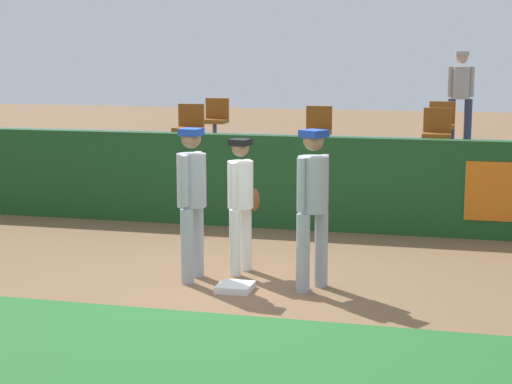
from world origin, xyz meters
name	(u,v)px	position (x,y,z in m)	size (l,w,h in m)	color
ground_plane	(232,289)	(0.00, 0.00, 0.00)	(60.00, 60.00, 0.00)	brown
grass_foreground_strip	(163,358)	(0.00, -2.33, 0.00)	(18.00, 2.80, 0.01)	#26662B
first_base	(235,287)	(0.05, -0.05, 0.04)	(0.40, 0.40, 0.08)	white
player_fielder_home	(241,196)	(-0.09, 0.76, 0.97)	(0.40, 0.51, 1.69)	white
player_runner_visitor	(313,198)	(0.90, 0.24, 1.08)	(0.48, 0.48, 1.87)	#9EA3AD
player_coach_visitor	(192,193)	(-0.58, 0.27, 1.07)	(0.37, 0.52, 1.85)	#9EA3AD
field_wall	(295,182)	(0.02, 3.53, 0.73)	(18.00, 0.26, 1.45)	#19471E
bleacher_platform	(321,174)	(0.00, 6.10, 0.49)	(18.00, 4.80, 0.98)	#59595E
seat_front_right	(437,131)	(2.10, 4.97, 1.45)	(0.45, 0.44, 0.84)	#4C4C51
seat_front_center	(318,128)	(0.12, 4.97, 1.45)	(0.44, 0.44, 0.84)	#4C4C51
seat_back_left	(216,117)	(-2.24, 6.77, 1.45)	(0.47, 0.44, 0.84)	#4C4C51
seat_back_right	(442,122)	(2.12, 6.77, 1.45)	(0.47, 0.44, 0.84)	#4C4C51
seat_front_left	(189,125)	(-2.18, 4.97, 1.45)	(0.47, 0.44, 0.84)	#4C4C51
spectator_hooded	(461,91)	(2.43, 7.39, 1.99)	(0.49, 0.37, 1.75)	#33384C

